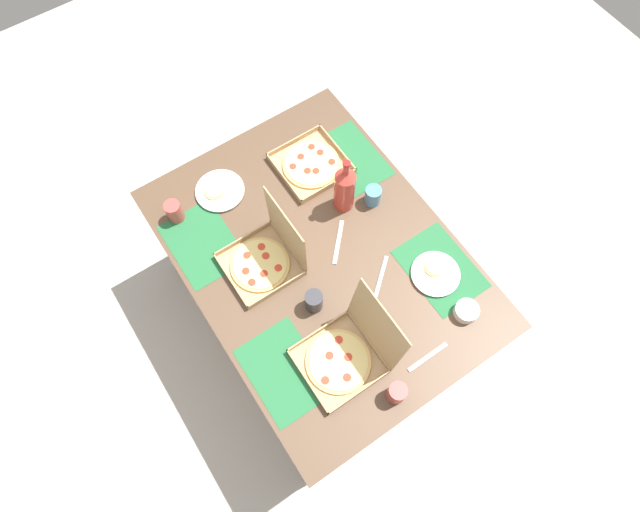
# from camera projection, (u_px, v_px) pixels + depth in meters

# --- Properties ---
(ground_plane) EXTENTS (6.00, 6.00, 0.00)m
(ground_plane) POSITION_uv_depth(u_px,v_px,m) (320.00, 312.00, 3.00)
(ground_plane) COLOR beige
(dining_table) EXTENTS (1.47, 1.08, 0.77)m
(dining_table) POSITION_uv_depth(u_px,v_px,m) (320.00, 266.00, 2.39)
(dining_table) COLOR #3F3328
(dining_table) RESTS_ON ground_plane
(placemat_near_left) EXTENTS (0.36, 0.26, 0.00)m
(placemat_near_left) POSITION_uv_depth(u_px,v_px,m) (202.00, 243.00, 2.32)
(placemat_near_left) COLOR #236638
(placemat_near_left) RESTS_ON dining_table
(placemat_near_right) EXTENTS (0.36, 0.26, 0.00)m
(placemat_near_right) POSITION_uv_depth(u_px,v_px,m) (284.00, 371.00, 2.10)
(placemat_near_right) COLOR #236638
(placemat_near_right) RESTS_ON dining_table
(placemat_far_left) EXTENTS (0.36, 0.26, 0.00)m
(placemat_far_left) POSITION_uv_depth(u_px,v_px,m) (350.00, 159.00, 2.50)
(placemat_far_left) COLOR #236638
(placemat_far_left) RESTS_ON dining_table
(placemat_far_right) EXTENTS (0.36, 0.26, 0.00)m
(placemat_far_right) POSITION_uv_depth(u_px,v_px,m) (440.00, 269.00, 2.27)
(placemat_far_right) COLOR #236638
(placemat_far_right) RESTS_ON dining_table
(pizza_box_edge_far) EXTENTS (0.29, 0.29, 0.32)m
(pizza_box_edge_far) POSITION_uv_depth(u_px,v_px,m) (266.00, 257.00, 2.24)
(pizza_box_edge_far) COLOR tan
(pizza_box_edge_far) RESTS_ON dining_table
(pizza_box_corner_left) EXTENTS (0.29, 0.34, 0.33)m
(pizza_box_corner_left) POSITION_uv_depth(u_px,v_px,m) (347.00, 354.00, 2.08)
(pizza_box_corner_left) COLOR tan
(pizza_box_corner_left) RESTS_ON dining_table
(pizza_box_corner_right) EXTENTS (0.30, 0.30, 0.04)m
(pizza_box_corner_right) POSITION_uv_depth(u_px,v_px,m) (311.00, 164.00, 2.47)
(pizza_box_corner_right) COLOR tan
(pizza_box_corner_right) RESTS_ON dining_table
(plate_near_left) EXTENTS (0.22, 0.22, 0.03)m
(plate_near_left) POSITION_uv_depth(u_px,v_px,m) (219.00, 191.00, 2.42)
(plate_near_left) COLOR white
(plate_near_left) RESTS_ON dining_table
(plate_middle) EXTENTS (0.21, 0.21, 0.03)m
(plate_middle) POSITION_uv_depth(u_px,v_px,m) (435.00, 274.00, 2.26)
(plate_middle) COLOR white
(plate_middle) RESTS_ON dining_table
(soda_bottle) EXTENTS (0.09, 0.09, 0.32)m
(soda_bottle) POSITION_uv_depth(u_px,v_px,m) (345.00, 188.00, 2.28)
(soda_bottle) COLOR #B2382D
(soda_bottle) RESTS_ON dining_table
(cup_dark) EXTENTS (0.07, 0.07, 0.09)m
(cup_dark) POSITION_uv_depth(u_px,v_px,m) (373.00, 196.00, 2.36)
(cup_dark) COLOR teal
(cup_dark) RESTS_ON dining_table
(cup_spare) EXTENTS (0.07, 0.07, 0.10)m
(cup_spare) POSITION_uv_depth(u_px,v_px,m) (397.00, 393.00, 2.02)
(cup_spare) COLOR #BF4742
(cup_spare) RESTS_ON dining_table
(cup_clear_right) EXTENTS (0.07, 0.07, 0.10)m
(cup_clear_right) POSITION_uv_depth(u_px,v_px,m) (314.00, 301.00, 2.16)
(cup_clear_right) COLOR #333338
(cup_clear_right) RESTS_ON dining_table
(cup_red) EXTENTS (0.07, 0.07, 0.11)m
(cup_red) POSITION_uv_depth(u_px,v_px,m) (174.00, 211.00, 2.33)
(cup_red) COLOR #BF4742
(cup_red) RESTS_ON dining_table
(condiment_bowl) EXTENTS (0.10, 0.10, 0.05)m
(condiment_bowl) POSITION_uv_depth(u_px,v_px,m) (466.00, 311.00, 2.17)
(condiment_bowl) COLOR white
(condiment_bowl) RESTS_ON dining_table
(fork_by_near_left) EXTENTS (0.13, 0.16, 0.00)m
(fork_by_near_left) POSITION_uv_depth(u_px,v_px,m) (381.00, 276.00, 2.26)
(fork_by_near_left) COLOR #B7B7BC
(fork_by_near_left) RESTS_ON dining_table
(knife_by_far_right) EXTENTS (0.16, 0.16, 0.00)m
(knife_by_far_right) POSITION_uv_depth(u_px,v_px,m) (338.00, 242.00, 2.32)
(knife_by_far_right) COLOR #B7B7BC
(knife_by_far_right) RESTS_ON dining_table
(fork_by_near_right) EXTENTS (0.02, 0.19, 0.00)m
(fork_by_near_right) POSITION_uv_depth(u_px,v_px,m) (428.00, 357.00, 2.12)
(fork_by_near_right) COLOR #B7B7BC
(fork_by_near_right) RESTS_ON dining_table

